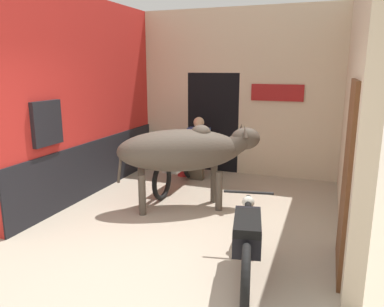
# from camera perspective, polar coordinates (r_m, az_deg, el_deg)

# --- Properties ---
(ground_plane) EXTENTS (30.00, 30.00, 0.00)m
(ground_plane) POSITION_cam_1_polar(r_m,az_deg,el_deg) (4.37, -7.16, -16.96)
(ground_plane) COLOR tan
(wall_left_shopfront) EXTENTS (0.25, 4.12, 3.32)m
(wall_left_shopfront) POSITION_cam_1_polar(r_m,az_deg,el_deg) (6.67, -15.69, 7.64)
(wall_left_shopfront) COLOR red
(wall_left_shopfront) RESTS_ON ground_plane
(wall_back_with_doorway) EXTENTS (4.05, 0.93, 3.32)m
(wall_back_with_doorway) POSITION_cam_1_polar(r_m,az_deg,el_deg) (8.02, 5.86, 7.46)
(wall_back_with_doorway) COLOR beige
(wall_back_with_doorway) RESTS_ON ground_plane
(wall_right_with_door) EXTENTS (0.22, 4.12, 3.32)m
(wall_right_with_door) POSITION_cam_1_polar(r_m,az_deg,el_deg) (5.38, 23.74, 6.16)
(wall_right_with_door) COLOR beige
(wall_right_with_door) RESTS_ON ground_plane
(cow) EXTENTS (2.18, 1.51, 1.32)m
(cow) POSITION_cam_1_polar(r_m,az_deg,el_deg) (5.72, -1.10, 0.48)
(cow) COLOR #4C4238
(cow) RESTS_ON ground_plane
(motorcycle_near) EXTENTS (0.62, 1.95, 0.76)m
(motorcycle_near) POSITION_cam_1_polar(r_m,az_deg,el_deg) (4.08, 8.38, -12.39)
(motorcycle_near) COLOR black
(motorcycle_near) RESTS_ON ground_plane
(motorcycle_far) EXTENTS (0.58, 2.01, 0.77)m
(motorcycle_far) POSITION_cam_1_polar(r_m,az_deg,el_deg) (6.83, -2.25, -1.68)
(motorcycle_far) COLOR black
(motorcycle_far) RESTS_ON ground_plane
(shopkeeper_seated) EXTENTS (0.43, 0.34, 1.22)m
(shopkeeper_seated) POSITION_cam_1_polar(r_m,az_deg,el_deg) (7.41, 0.93, 1.08)
(shopkeeper_seated) COLOR brown
(shopkeeper_seated) RESTS_ON ground_plane
(plastic_stool) EXTENTS (0.35, 0.35, 0.44)m
(plastic_stool) POSITION_cam_1_polar(r_m,az_deg,el_deg) (7.64, -1.31, -1.68)
(plastic_stool) COLOR red
(plastic_stool) RESTS_ON ground_plane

